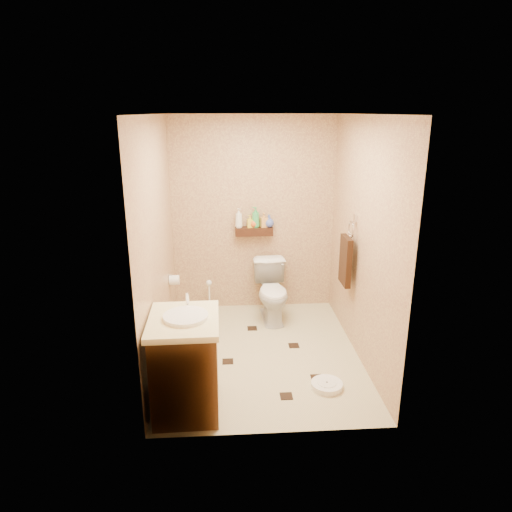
{
  "coord_description": "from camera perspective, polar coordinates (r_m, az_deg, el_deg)",
  "views": [
    {
      "loc": [
        -0.34,
        -4.24,
        2.42
      ],
      "look_at": [
        -0.04,
        0.25,
        0.99
      ],
      "focal_mm": 32.0,
      "sensor_mm": 36.0,
      "label": 1
    }
  ],
  "objects": [
    {
      "name": "bottle_d",
      "position": [
        5.56,
        -0.05,
        4.88
      ],
      "size": [
        0.12,
        0.12,
        0.25
      ],
      "primitive_type": "imported",
      "rotation": [
        0.0,
        0.0,
        4.43
      ],
      "color": "green",
      "rests_on": "wall_shelf"
    },
    {
      "name": "wall_left",
      "position": [
        4.46,
        -12.21,
        1.31
      ],
      "size": [
        0.04,
        2.5,
        2.4
      ],
      "primitive_type": "cube",
      "color": "tan",
      "rests_on": "ground"
    },
    {
      "name": "wall_back",
      "position": [
        5.64,
        -0.31,
        5.09
      ],
      "size": [
        2.0,
        0.04,
        2.4
      ],
      "primitive_type": "cube",
      "color": "tan",
      "rests_on": "ground"
    },
    {
      "name": "bathroom_scale",
      "position": [
        4.39,
        8.84,
        -15.66
      ],
      "size": [
        0.34,
        0.34,
        0.06
      ],
      "rotation": [
        0.0,
        0.0,
        -0.19
      ],
      "color": "white",
      "rests_on": "ground"
    },
    {
      "name": "floor_accents",
      "position": [
        4.87,
        0.89,
        -12.19
      ],
      "size": [
        1.11,
        1.46,
        0.01
      ],
      "color": "black",
      "rests_on": "ground"
    },
    {
      "name": "wall_shelf",
      "position": [
        5.6,
        -0.26,
        3.12
      ],
      "size": [
        0.46,
        0.14,
        0.1
      ],
      "primitive_type": "cube",
      "color": "#36190E",
      "rests_on": "wall_back"
    },
    {
      "name": "bottle_e",
      "position": [
        5.58,
        0.98,
        4.52
      ],
      "size": [
        0.1,
        0.1,
        0.18
      ],
      "primitive_type": "imported",
      "rotation": [
        0.0,
        0.0,
        0.28
      ],
      "color": "gold",
      "rests_on": "wall_shelf"
    },
    {
      "name": "wall_right",
      "position": [
        4.61,
        13.19,
        1.78
      ],
      "size": [
        0.04,
        2.5,
        2.4
      ],
      "primitive_type": "cube",
      "color": "tan",
      "rests_on": "ground"
    },
    {
      "name": "bottle_a",
      "position": [
        5.55,
        -2.17,
        4.77
      ],
      "size": [
        0.13,
        0.13,
        0.24
      ],
      "primitive_type": "imported",
      "rotation": [
        0.0,
        0.0,
        0.51
      ],
      "color": "white",
      "rests_on": "wall_shelf"
    },
    {
      "name": "ground",
      "position": [
        4.9,
        0.65,
        -12.04
      ],
      "size": [
        2.5,
        2.5,
        0.0
      ],
      "primitive_type": "plane",
      "color": "beige",
      "rests_on": "ground"
    },
    {
      "name": "toilet",
      "position": [
        5.51,
        2.07,
        -4.48
      ],
      "size": [
        0.43,
        0.71,
        0.7
      ],
      "primitive_type": "imported",
      "rotation": [
        0.0,
        0.0,
        0.06
      ],
      "color": "white",
      "rests_on": "ground"
    },
    {
      "name": "toilet_brush",
      "position": [
        5.78,
        -5.83,
        -5.61
      ],
      "size": [
        0.1,
        0.1,
        0.43
      ],
      "color": "#19655C",
      "rests_on": "ground"
    },
    {
      "name": "towel_ring",
      "position": [
        4.89,
        11.18,
        -0.3
      ],
      "size": [
        0.12,
        0.3,
        0.76
      ],
      "color": "silver",
      "rests_on": "wall_right"
    },
    {
      "name": "bottle_f",
      "position": [
        5.58,
        1.65,
        4.41
      ],
      "size": [
        0.14,
        0.14,
        0.15
      ],
      "primitive_type": "imported",
      "rotation": [
        0.0,
        0.0,
        3.38
      ],
      "color": "#4558AD",
      "rests_on": "wall_shelf"
    },
    {
      "name": "wall_front",
      "position": [
        3.25,
        2.46,
        -4.5
      ],
      "size": [
        2.0,
        0.04,
        2.4
      ],
      "primitive_type": "cube",
      "color": "tan",
      "rests_on": "ground"
    },
    {
      "name": "bottle_c",
      "position": [
        5.57,
        -0.27,
        4.3
      ],
      "size": [
        0.15,
        0.15,
        0.14
      ],
      "primitive_type": "imported",
      "rotation": [
        0.0,
        0.0,
        0.93
      ],
      "color": "#E05C1A",
      "rests_on": "wall_shelf"
    },
    {
      "name": "toilet_paper",
      "position": [
        5.25,
        -10.19,
        -2.97
      ],
      "size": [
        0.12,
        0.11,
        0.12
      ],
      "color": "white",
      "rests_on": "wall_left"
    },
    {
      "name": "ceiling",
      "position": [
        4.26,
        0.77,
        17.31
      ],
      "size": [
        2.0,
        2.5,
        0.02
      ],
      "primitive_type": "cube",
      "color": "silver",
      "rests_on": "wall_back"
    },
    {
      "name": "vanity",
      "position": [
        3.93,
        -8.78,
        -13.03
      ],
      "size": [
        0.58,
        0.7,
        0.97
      ],
      "rotation": [
        0.0,
        0.0,
        0.02
      ],
      "color": "brown",
      "rests_on": "ground"
    },
    {
      "name": "bottle_b",
      "position": [
        5.57,
        -0.76,
        4.37
      ],
      "size": [
        0.08,
        0.08,
        0.15
      ],
      "primitive_type": "imported",
      "rotation": [
        0.0,
        0.0,
        4.83
      ],
      "color": "gold",
      "rests_on": "wall_shelf"
    }
  ]
}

